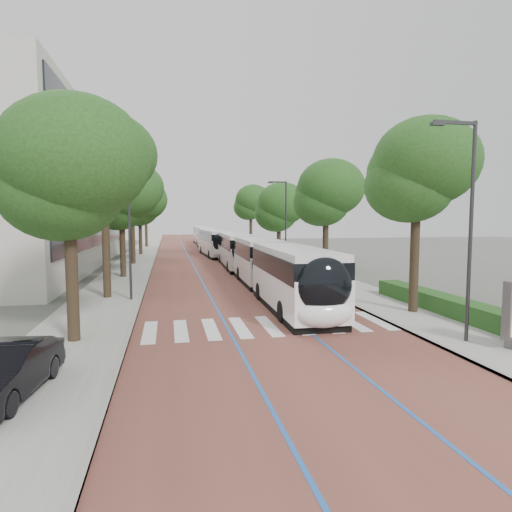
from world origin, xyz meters
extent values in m
plane|color=#51544C|center=(0.00, 0.00, 0.00)|extent=(160.00, 160.00, 0.00)
cube|color=brown|center=(0.00, 40.00, 0.01)|extent=(11.00, 140.00, 0.02)
cube|color=gray|center=(-7.50, 40.00, 0.06)|extent=(4.00, 140.00, 0.12)
cube|color=gray|center=(7.50, 40.00, 0.06)|extent=(4.00, 140.00, 0.12)
cube|color=gray|center=(-5.60, 40.00, 0.06)|extent=(0.20, 140.00, 0.14)
cube|color=gray|center=(5.60, 40.00, 0.06)|extent=(0.20, 140.00, 0.14)
cube|color=silver|center=(-4.80, 1.00, 0.03)|extent=(0.55, 3.60, 0.01)
cube|color=silver|center=(-3.55, 1.00, 0.03)|extent=(0.55, 3.60, 0.01)
cube|color=silver|center=(-2.30, 1.00, 0.03)|extent=(0.55, 3.60, 0.01)
cube|color=silver|center=(-1.05, 1.00, 0.03)|extent=(0.55, 3.60, 0.01)
cube|color=silver|center=(0.20, 1.00, 0.03)|extent=(0.55, 3.60, 0.01)
cube|color=silver|center=(1.45, 1.00, 0.03)|extent=(0.55, 3.60, 0.01)
cube|color=silver|center=(2.70, 1.00, 0.03)|extent=(0.55, 3.60, 0.01)
cube|color=silver|center=(3.95, 1.00, 0.03)|extent=(0.55, 3.60, 0.01)
cube|color=silver|center=(5.20, 1.00, 0.03)|extent=(0.55, 3.60, 0.01)
cube|color=#235AAF|center=(-1.60, 40.00, 0.02)|extent=(0.12, 126.00, 0.01)
cube|color=#235AAF|center=(1.60, 40.00, 0.02)|extent=(0.12, 126.00, 0.01)
cube|color=#B8B5AB|center=(-19.50, 28.00, 7.00)|extent=(18.00, 40.00, 14.00)
cube|color=black|center=(-10.45, 28.00, 3.00)|extent=(0.12, 38.00, 1.60)
cube|color=black|center=(-10.45, 28.00, 6.20)|extent=(0.12, 38.00, 1.60)
cube|color=black|center=(-10.45, 28.00, 9.40)|extent=(0.12, 38.00, 1.60)
cube|color=black|center=(-10.45, 28.00, 12.40)|extent=(0.12, 38.00, 1.60)
cube|color=#194618|center=(9.10, 0.00, 0.52)|extent=(1.20, 14.00, 0.80)
cylinder|color=#2E2D30|center=(6.80, -3.00, 4.12)|extent=(0.14, 0.14, 8.00)
cube|color=#2E2D30|center=(6.00, -3.00, 8.02)|extent=(1.70, 0.12, 0.12)
cube|color=#2E2D30|center=(5.30, -3.00, 7.94)|extent=(0.50, 0.20, 0.10)
cylinder|color=#2E2D30|center=(6.80, 22.00, 4.12)|extent=(0.14, 0.14, 8.00)
cube|color=#2E2D30|center=(6.00, 22.00, 8.02)|extent=(1.70, 0.12, 0.12)
cube|color=#2E2D30|center=(5.30, 22.00, 7.94)|extent=(0.50, 0.20, 0.10)
cylinder|color=#2E2D30|center=(-6.10, 8.00, 4.12)|extent=(0.14, 0.14, 8.00)
cylinder|color=black|center=(-7.50, 0.00, 2.21)|extent=(0.44, 0.44, 4.41)
ellipsoid|color=#1D4415|center=(-7.50, 0.00, 6.21)|extent=(5.29, 5.29, 4.50)
cylinder|color=black|center=(-7.50, 9.00, 2.70)|extent=(0.44, 0.44, 5.41)
ellipsoid|color=#1D4415|center=(-7.50, 9.00, 7.62)|extent=(5.41, 5.41, 4.60)
cylinder|color=black|center=(-7.50, 18.00, 2.19)|extent=(0.44, 0.44, 4.38)
ellipsoid|color=#1D4415|center=(-7.50, 18.00, 6.18)|extent=(5.39, 5.39, 4.58)
cylinder|color=black|center=(-7.50, 28.00, 2.53)|extent=(0.44, 0.44, 5.06)
ellipsoid|color=#1D4415|center=(-7.50, 28.00, 7.13)|extent=(5.78, 5.78, 4.91)
cylinder|color=black|center=(-7.50, 40.00, 2.30)|extent=(0.44, 0.44, 4.60)
ellipsoid|color=#1D4415|center=(-7.50, 40.00, 6.48)|extent=(6.40, 6.40, 5.44)
cylinder|color=black|center=(-7.50, 55.00, 2.38)|extent=(0.44, 0.44, 4.76)
ellipsoid|color=#1D4415|center=(-7.50, 55.00, 6.71)|extent=(5.49, 5.49, 4.66)
cylinder|color=black|center=(7.70, 2.00, 2.39)|extent=(0.44, 0.44, 4.78)
ellipsoid|color=#1D4415|center=(7.70, 2.00, 6.74)|extent=(4.97, 4.97, 4.22)
cylinder|color=black|center=(7.70, 14.00, 2.26)|extent=(0.44, 0.44, 4.52)
ellipsoid|color=#1D4415|center=(7.70, 14.00, 6.37)|extent=(5.03, 5.03, 4.28)
cylinder|color=black|center=(7.70, 28.00, 2.01)|extent=(0.44, 0.44, 4.01)
ellipsoid|color=#1D4415|center=(7.70, 28.00, 5.65)|extent=(5.37, 5.37, 4.57)
cylinder|color=black|center=(7.70, 44.00, 2.40)|extent=(0.44, 0.44, 4.81)
ellipsoid|color=#1D4415|center=(7.70, 44.00, 6.77)|extent=(5.09, 5.09, 4.32)
cylinder|color=black|center=(2.24, 8.92, 1.77)|extent=(2.32, 0.95, 2.30)
cube|color=white|center=(2.14, 3.79, 1.26)|extent=(2.68, 9.41, 1.82)
cube|color=black|center=(2.14, 3.79, 2.40)|extent=(2.72, 9.22, 0.97)
cube|color=silver|center=(2.14, 3.79, 3.04)|extent=(2.63, 9.22, 0.31)
cube|color=black|center=(2.14, 3.79, 0.17)|extent=(2.63, 9.03, 0.35)
cube|color=white|center=(2.33, 13.24, 1.26)|extent=(2.65, 7.79, 1.82)
cube|color=black|center=(2.33, 13.24, 2.40)|extent=(2.69, 7.63, 0.97)
cube|color=silver|center=(2.33, 13.24, 3.04)|extent=(2.60, 7.63, 0.31)
cube|color=black|center=(2.33, 13.24, 0.17)|extent=(2.60, 7.48, 0.35)
ellipsoid|color=black|center=(2.05, -0.74, 2.00)|extent=(2.37, 1.15, 2.28)
ellipsoid|color=white|center=(2.05, -0.79, 0.86)|extent=(2.37, 1.05, 1.14)
cylinder|color=black|center=(0.97, 1.53, 0.50)|extent=(0.32, 1.01, 1.00)
cylinder|color=black|center=(3.23, 1.49, 0.50)|extent=(0.32, 1.01, 1.00)
cylinder|color=black|center=(1.23, 14.93, 0.50)|extent=(0.32, 1.01, 1.00)
cylinder|color=black|center=(3.49, 14.89, 0.50)|extent=(0.32, 1.01, 1.00)
cylinder|color=black|center=(1.07, 6.89, 0.50)|extent=(0.32, 1.01, 1.00)
cylinder|color=black|center=(3.33, 6.85, 0.50)|extent=(0.32, 1.01, 1.00)
cube|color=white|center=(2.37, 23.69, 1.26)|extent=(2.86, 12.07, 1.82)
cube|color=black|center=(2.37, 23.69, 2.40)|extent=(2.90, 11.83, 0.97)
cube|color=silver|center=(2.37, 23.69, 3.04)|extent=(2.81, 11.83, 0.31)
cube|color=black|center=(2.37, 23.69, 0.17)|extent=(2.80, 11.59, 0.35)
ellipsoid|color=black|center=(2.19, 17.84, 2.00)|extent=(2.38, 1.17, 2.28)
ellipsoid|color=white|center=(2.19, 17.79, 0.86)|extent=(2.38, 1.07, 1.14)
cylinder|color=black|center=(1.13, 20.12, 0.50)|extent=(0.33, 1.01, 1.00)
cylinder|color=black|center=(3.39, 20.05, 0.50)|extent=(0.33, 1.01, 1.00)
cylinder|color=black|center=(1.36, 27.52, 0.50)|extent=(0.33, 1.01, 1.00)
cylinder|color=black|center=(3.62, 27.45, 0.50)|extent=(0.33, 1.01, 1.00)
cube|color=white|center=(1.64, 36.44, 1.26)|extent=(3.10, 12.11, 1.82)
cube|color=black|center=(1.64, 36.44, 2.40)|extent=(3.13, 11.87, 0.97)
cube|color=silver|center=(1.64, 36.44, 3.04)|extent=(3.04, 11.87, 0.31)
cube|color=black|center=(1.64, 36.44, 0.17)|extent=(3.03, 11.63, 0.35)
ellipsoid|color=black|center=(1.93, 30.60, 2.00)|extent=(2.40, 1.22, 2.28)
ellipsoid|color=white|center=(1.94, 30.55, 0.86)|extent=(2.40, 1.12, 1.14)
cylinder|color=black|center=(0.69, 32.79, 0.50)|extent=(0.35, 1.01, 1.00)
cylinder|color=black|center=(2.95, 32.90, 0.50)|extent=(0.35, 1.01, 1.00)
cylinder|color=black|center=(0.32, 40.18, 0.50)|extent=(0.35, 1.01, 1.00)
cylinder|color=black|center=(2.58, 40.29, 0.50)|extent=(0.35, 1.01, 1.00)
cube|color=white|center=(1.87, 49.62, 1.26)|extent=(2.59, 12.02, 1.82)
cube|color=black|center=(1.87, 49.62, 2.40)|extent=(2.63, 11.78, 0.97)
cube|color=silver|center=(1.87, 49.62, 3.04)|extent=(2.54, 11.78, 0.31)
cube|color=black|center=(1.87, 49.62, 0.17)|extent=(2.54, 11.54, 0.35)
ellipsoid|color=black|center=(1.83, 43.77, 2.00)|extent=(2.36, 1.12, 2.28)
ellipsoid|color=white|center=(1.82, 43.72, 0.86)|extent=(2.36, 1.02, 1.14)
cylinder|color=black|center=(0.71, 46.03, 0.50)|extent=(0.31, 1.00, 1.00)
cylinder|color=black|center=(2.97, 46.02, 0.50)|extent=(0.31, 1.00, 1.00)
cylinder|color=black|center=(0.77, 53.43, 0.50)|extent=(0.31, 1.00, 1.00)
cylinder|color=black|center=(3.03, 53.42, 0.50)|extent=(0.31, 1.00, 1.00)
cube|color=white|center=(2.14, 63.35, 1.26)|extent=(2.55, 12.01, 1.82)
cube|color=black|center=(2.14, 63.35, 2.40)|extent=(2.59, 11.77, 0.97)
cube|color=silver|center=(2.14, 63.35, 3.04)|extent=(2.50, 11.77, 0.31)
cube|color=black|center=(2.14, 63.35, 0.17)|extent=(2.50, 11.53, 0.35)
ellipsoid|color=black|center=(2.17, 57.50, 2.00)|extent=(2.35, 1.11, 2.28)
ellipsoid|color=white|center=(2.17, 57.45, 0.86)|extent=(2.35, 1.01, 1.14)
cylinder|color=black|center=(1.03, 59.74, 0.50)|extent=(0.30, 1.00, 1.00)
cylinder|color=black|center=(3.29, 59.75, 0.50)|extent=(0.30, 1.00, 1.00)
cylinder|color=black|center=(1.00, 67.14, 0.50)|extent=(0.30, 1.00, 1.00)
cylinder|color=black|center=(3.26, 67.15, 0.50)|extent=(0.30, 1.00, 1.00)
imported|color=black|center=(-8.07, -5.10, 0.80)|extent=(1.95, 4.28, 1.36)
camera|label=1|loc=(-3.99, -16.67, 4.64)|focal=30.00mm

